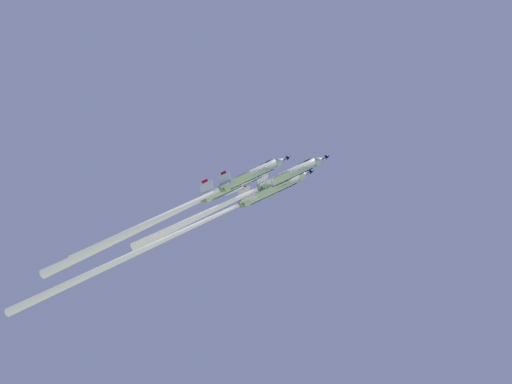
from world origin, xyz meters
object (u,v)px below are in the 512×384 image
Objects in this scene: jet_lead at (235,200)px; jet_left at (164,240)px; jet_right at (184,206)px; jet_slot at (165,217)px.

jet_lead is 0.58× the size of jet_left.
jet_lead is 0.96× the size of jet_right.
jet_right is at bearing 49.32° from jet_slot.
jet_left is 16.66m from jet_right.
jet_left is at bearing -160.50° from jet_slot.
jet_lead is at bearing 74.14° from jet_left.
jet_left is at bearing -146.95° from jet_right.
jet_lead is 12.44m from jet_right.
jet_left is 9.73m from jet_slot.
jet_right is at bearing 33.05° from jet_left.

